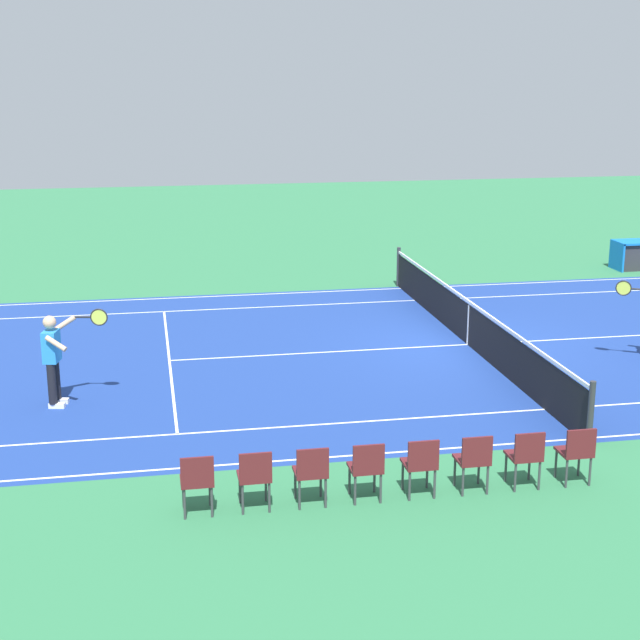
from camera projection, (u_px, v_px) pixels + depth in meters
name	position (u px, v px, depth m)	size (l,w,h in m)	color
ground_plane	(468.00, 345.00, 20.61)	(60.00, 60.00, 0.00)	#2D7247
court_slab	(468.00, 345.00, 20.61)	(24.20, 11.40, 0.00)	navy
court_line_markings	(468.00, 344.00, 20.61)	(23.85, 11.05, 0.01)	white
tennis_net	(469.00, 323.00, 20.48)	(0.10, 11.70, 1.08)	#2D2D33
tennis_player_near	(54.00, 355.00, 16.67)	(1.15, 0.76, 1.70)	black
tennis_ball	(533.00, 375.00, 18.46)	(0.07, 0.07, 0.07)	#CCE01E
spectator_chair_0	(577.00, 450.00, 13.59)	(0.44, 0.44, 0.88)	#38383D
spectator_chair_1	(526.00, 454.00, 13.46)	(0.44, 0.44, 0.88)	#38383D
spectator_chair_2	(474.00, 458.00, 13.32)	(0.44, 0.44, 0.88)	#38383D
spectator_chair_3	(421.00, 462.00, 13.18)	(0.44, 0.44, 0.88)	#38383D
spectator_chair_4	(367.00, 466.00, 13.05)	(0.44, 0.44, 0.88)	#38383D
spectator_chair_5	(311.00, 470.00, 12.91)	(0.44, 0.44, 0.88)	#38383D
spectator_chair_6	(255.00, 475.00, 12.78)	(0.44, 0.44, 0.88)	#38383D
spectator_chair_7	(197.00, 479.00, 12.64)	(0.44, 0.44, 0.88)	#38383D
equipment_cart_tarped	(635.00, 255.00, 28.21)	(1.25, 0.84, 0.85)	#2D2D33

